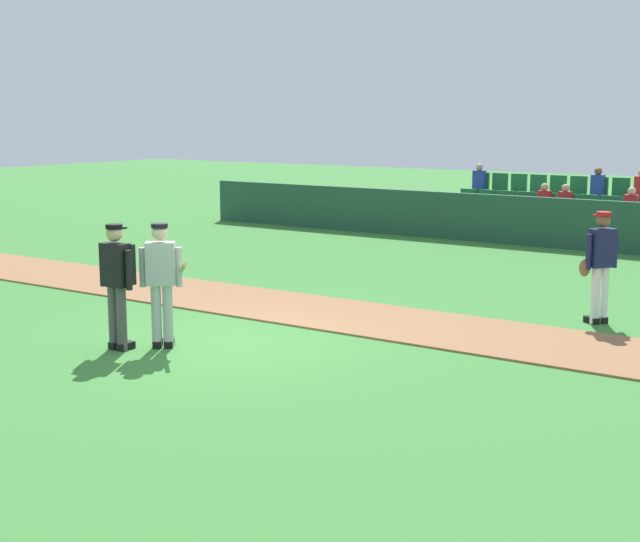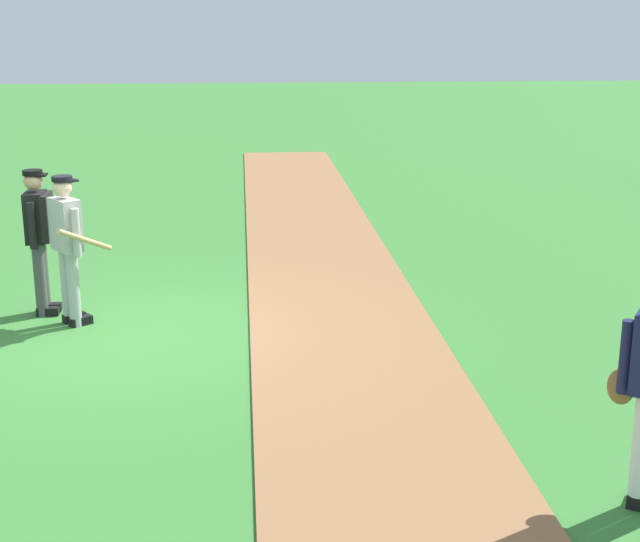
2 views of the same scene
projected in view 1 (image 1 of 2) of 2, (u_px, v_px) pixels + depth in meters
ground_plane at (218, 344)px, 12.95m from camera, size 80.00×80.00×0.00m
infield_dirt_path at (318, 311)px, 15.01m from camera, size 28.00×2.15×0.03m
dugout_fence at (529, 221)px, 22.58m from camera, size 20.00×0.16×1.23m
stadium_bleachers at (550, 220)px, 23.77m from camera, size 5.55×2.10×1.90m
batter_grey_jersey at (162, 280)px, 12.56m from camera, size 0.72×0.70×1.76m
umpire_home_plate at (117, 279)px, 12.47m from camera, size 0.59×0.31×1.76m
runner_navy_jersey at (600, 263)px, 14.04m from camera, size 0.50×0.57×1.76m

